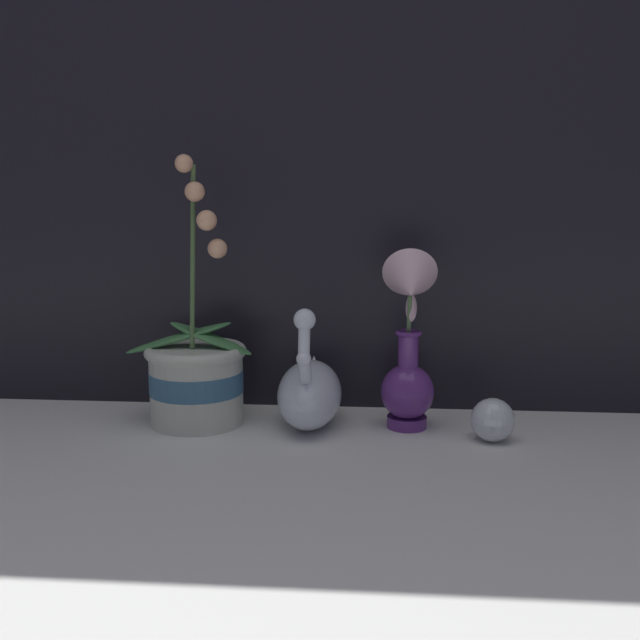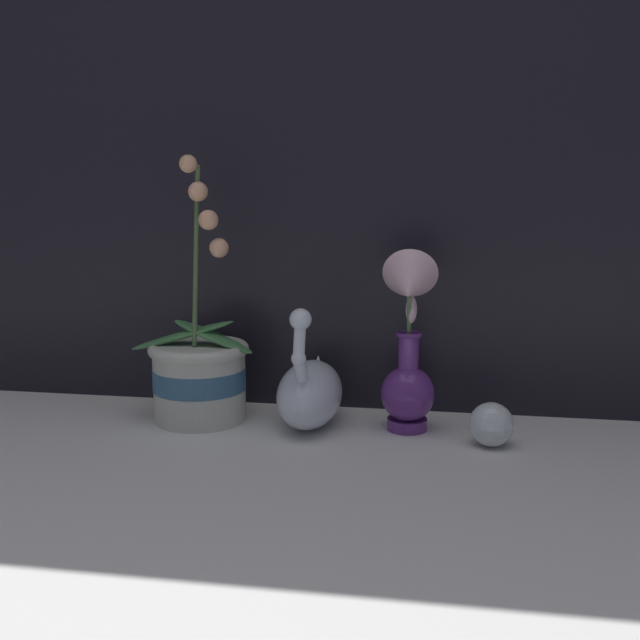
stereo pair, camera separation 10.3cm
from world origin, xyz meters
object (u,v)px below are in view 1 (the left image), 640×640
at_px(orchid_potted_plant, 196,374).
at_px(glass_sphere, 493,420).
at_px(swan_figurine, 310,391).
at_px(blue_vase, 409,350).

distance_m(orchid_potted_plant, glass_sphere, 0.48).
height_order(orchid_potted_plant, swan_figurine, orchid_potted_plant).
height_order(swan_figurine, glass_sphere, swan_figurine).
bearing_deg(blue_vase, orchid_potted_plant, 178.79).
relative_size(orchid_potted_plant, glass_sphere, 6.49).
relative_size(orchid_potted_plant, blue_vase, 1.49).
bearing_deg(blue_vase, glass_sphere, -19.93).
bearing_deg(blue_vase, swan_figurine, 177.09).
bearing_deg(orchid_potted_plant, swan_figurine, 0.24).
xyz_separation_m(swan_figurine, glass_sphere, (0.29, -0.06, -0.02)).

